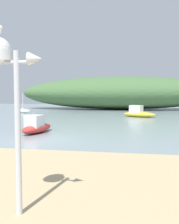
% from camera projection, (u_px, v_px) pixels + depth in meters
% --- Properties ---
extents(ground_plane, '(120.00, 120.00, 0.00)m').
position_uv_depth(ground_plane, '(43.00, 139.00, 14.64)').
color(ground_plane, gray).
extents(distant_hill, '(38.04, 12.45, 6.26)m').
position_uv_depth(distant_hill, '(118.00, 93.00, 47.24)').
color(distant_hill, '#476B3D').
rests_on(distant_hill, ground).
extents(mast_structure, '(1.19, 0.57, 3.55)m').
position_uv_depth(mast_structure, '(4.00, 67.00, 4.85)').
color(mast_structure, silver).
rests_on(mast_structure, beach_sand).
extents(sailboat_by_sandbar, '(2.50, 1.05, 2.94)m').
position_uv_depth(sailboat_by_sandbar, '(23.00, 111.00, 36.93)').
color(sailboat_by_sandbar, white).
rests_on(sailboat_by_sandbar, ground).
extents(motorboat_off_point, '(1.58, 3.63, 1.27)m').
position_uv_depth(motorboat_off_point, '(36.00, 126.00, 17.23)').
color(motorboat_off_point, '#B72D28').
rests_on(motorboat_off_point, ground).
extents(motorboat_centre_water, '(4.31, 2.95, 1.43)m').
position_uv_depth(motorboat_centre_water, '(138.00, 113.00, 30.11)').
color(motorboat_centre_water, gold).
rests_on(motorboat_centre_water, ground).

